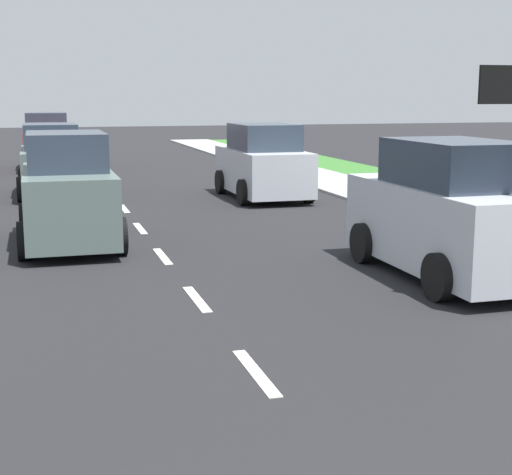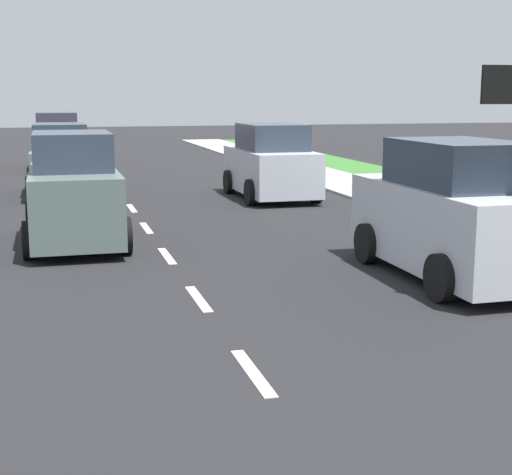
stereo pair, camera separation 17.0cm
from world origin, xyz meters
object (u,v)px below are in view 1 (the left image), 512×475
(car_oncoming_second, at_px, (52,163))
(car_oncoming_third, at_px, (47,143))
(car_parked_far, at_px, (263,164))
(car_oncoming_lead, at_px, (68,194))
(car_parked_curbside, at_px, (450,214))

(car_oncoming_second, height_order, car_oncoming_third, car_oncoming_third)
(car_parked_far, distance_m, car_oncoming_lead, 7.72)
(car_parked_curbside, height_order, car_oncoming_second, car_parked_curbside)
(car_oncoming_third, relative_size, car_oncoming_lead, 1.05)
(car_oncoming_second, xyz_separation_m, car_parked_far, (5.59, -2.14, 0.01))
(car_oncoming_second, bearing_deg, car_oncoming_lead, -89.05)
(car_oncoming_second, distance_m, car_oncoming_lead, 7.60)
(car_oncoming_lead, bearing_deg, car_parked_curbside, -37.52)
(car_oncoming_second, bearing_deg, car_oncoming_third, 89.96)
(car_oncoming_third, height_order, car_oncoming_lead, car_oncoming_third)
(car_oncoming_lead, bearing_deg, car_oncoming_third, 90.44)
(car_parked_far, height_order, car_oncoming_third, car_oncoming_third)
(car_parked_curbside, distance_m, car_oncoming_lead, 7.06)
(car_parked_curbside, bearing_deg, car_oncoming_second, 115.71)
(car_parked_curbside, distance_m, car_oncoming_third, 20.77)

